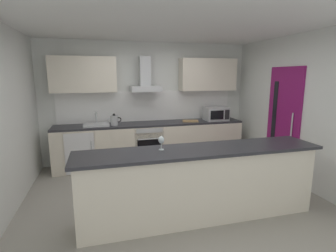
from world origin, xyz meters
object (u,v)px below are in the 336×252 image
at_px(oven, 147,143).
at_px(microwave, 216,114).
at_px(sink, 96,124).
at_px(range_hood, 145,81).
at_px(kettle, 114,120).
at_px(chopping_board, 190,121).
at_px(refrigerator, 81,150).
at_px(wine_glass, 161,140).

distance_m(oven, microwave, 1.68).
height_order(sink, range_hood, range_hood).
distance_m(kettle, chopping_board, 1.64).
bearing_deg(refrigerator, wine_glass, -62.87).
xyz_separation_m(kettle, wine_glass, (0.45, -2.19, 0.08)).
bearing_deg(sink, oven, -0.61).
distance_m(range_hood, wine_glass, 2.46).
distance_m(oven, wine_glass, 2.32).
xyz_separation_m(refrigerator, chopping_board, (2.32, -0.02, 0.49)).
height_order(oven, microwave, microwave).
relative_size(microwave, chopping_board, 1.47).
bearing_deg(microwave, oven, 178.98).
distance_m(oven, chopping_board, 1.06).
bearing_deg(range_hood, sink, -173.42).
relative_size(oven, chopping_board, 2.35).
xyz_separation_m(microwave, sink, (-2.60, 0.04, -0.12)).
bearing_deg(chopping_board, sink, 179.00).
height_order(oven, range_hood, range_hood).
bearing_deg(sink, range_hood, 6.58).
bearing_deg(kettle, sink, 172.75).
distance_m(sink, range_hood, 1.34).
distance_m(sink, kettle, 0.36).
bearing_deg(sink, kettle, -7.25).
distance_m(oven, kettle, 0.87).
height_order(oven, refrigerator, oven).
bearing_deg(wine_glass, refrigerator, 117.13).
relative_size(refrigerator, chopping_board, 2.50).
height_order(microwave, kettle, microwave).
height_order(kettle, chopping_board, kettle).
height_order(sink, chopping_board, sink).
bearing_deg(oven, refrigerator, -179.88).
xyz_separation_m(range_hood, wine_glass, (-0.22, -2.35, -0.70)).
xyz_separation_m(range_hood, chopping_board, (0.96, -0.15, -0.88)).
distance_m(refrigerator, sink, 0.60).
height_order(oven, chopping_board, chopping_board).
distance_m(sink, wine_glass, 2.38).
distance_m(kettle, range_hood, 1.05).
bearing_deg(kettle, refrigerator, 177.40).
distance_m(microwave, sink, 2.60).
xyz_separation_m(sink, range_hood, (1.03, 0.12, 0.86)).
bearing_deg(wine_glass, chopping_board, 61.63).
distance_m(oven, sink, 1.13).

